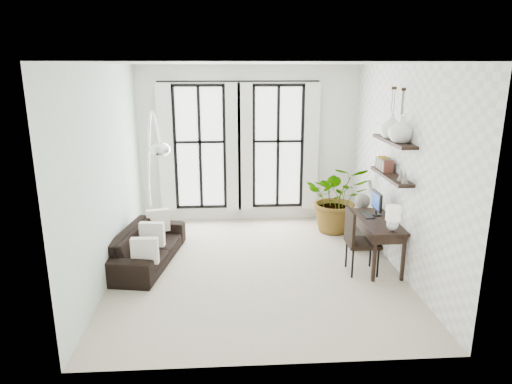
{
  "coord_description": "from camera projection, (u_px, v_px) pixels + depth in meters",
  "views": [
    {
      "loc": [
        -0.45,
        -6.79,
        3.15
      ],
      "look_at": [
        0.01,
        0.3,
        1.2
      ],
      "focal_mm": 32.0,
      "sensor_mm": 36.0,
      "label": 1
    }
  ],
  "objects": [
    {
      "name": "wall_left",
      "position": [
        107.0,
        174.0,
        6.84
      ],
      "size": [
        0.0,
        5.0,
        5.0
      ],
      "primitive_type": "plane",
      "rotation": [
        1.57,
        0.0,
        1.57
      ],
      "color": "silver",
      "rests_on": "floor"
    },
    {
      "name": "arc_lamp",
      "position": [
        153.0,
        144.0,
        7.68
      ],
      "size": [
        0.75,
        1.44,
        2.46
      ],
      "color": "silver",
      "rests_on": "floor"
    },
    {
      "name": "vase_b",
      "position": [
        392.0,
        126.0,
        7.07
      ],
      "size": [
        0.37,
        0.37,
        0.38
      ],
      "primitive_type": "imported",
      "color": "white",
      "rests_on": "shelf_upper"
    },
    {
      "name": "floor",
      "position": [
        257.0,
        268.0,
        7.4
      ],
      "size": [
        5.0,
        5.0,
        0.0
      ],
      "primitive_type": "plane",
      "color": "#BAAC94",
      "rests_on": "ground"
    },
    {
      "name": "windows",
      "position": [
        239.0,
        147.0,
        9.31
      ],
      "size": [
        3.26,
        0.13,
        2.65
      ],
      "color": "white",
      "rests_on": "wall_back"
    },
    {
      "name": "vase_a",
      "position": [
        401.0,
        129.0,
        6.69
      ],
      "size": [
        0.37,
        0.37,
        0.38
      ],
      "primitive_type": "imported",
      "color": "white",
      "rests_on": "shelf_upper"
    },
    {
      "name": "wall_shelves",
      "position": [
        391.0,
        161.0,
        7.11
      ],
      "size": [
        0.25,
        1.3,
        0.6
      ],
      "color": "black",
      "rests_on": "wall_right"
    },
    {
      "name": "desk_chair",
      "position": [
        357.0,
        237.0,
        7.1
      ],
      "size": [
        0.5,
        0.5,
        1.04
      ],
      "rotation": [
        0.0,
        0.0,
        -0.01
      ],
      "color": "black",
      "rests_on": "floor"
    },
    {
      "name": "wall_right",
      "position": [
        400.0,
        170.0,
        7.11
      ],
      "size": [
        0.0,
        5.0,
        5.0
      ],
      "primitive_type": "plane",
      "rotation": [
        1.57,
        0.0,
        -1.57
      ],
      "color": "white",
      "rests_on": "floor"
    },
    {
      "name": "throw_pillows",
      "position": [
        152.0,
        234.0,
        7.48
      ],
      "size": [
        0.4,
        1.52,
        0.4
      ],
      "color": "white",
      "rests_on": "sofa"
    },
    {
      "name": "wall_back",
      "position": [
        249.0,
        145.0,
        9.38
      ],
      "size": [
        4.5,
        0.0,
        4.5
      ],
      "primitive_type": "plane",
      "rotation": [
        1.57,
        0.0,
        0.0
      ],
      "color": "white",
      "rests_on": "floor"
    },
    {
      "name": "plant",
      "position": [
        337.0,
        198.0,
        8.89
      ],
      "size": [
        1.36,
        1.23,
        1.36
      ],
      "primitive_type": "imported",
      "rotation": [
        0.0,
        0.0,
        -0.14
      ],
      "color": "#2D7228",
      "rests_on": "floor"
    },
    {
      "name": "sofa",
      "position": [
        147.0,
        246.0,
        7.53
      ],
      "size": [
        1.12,
        2.11,
        0.58
      ],
      "primitive_type": "imported",
      "rotation": [
        0.0,
        0.0,
        1.4
      ],
      "color": "black",
      "rests_on": "floor"
    },
    {
      "name": "desk",
      "position": [
        378.0,
        224.0,
        7.28
      ],
      "size": [
        0.55,
        1.31,
        1.17
      ],
      "color": "black",
      "rests_on": "floor"
    },
    {
      "name": "buddha",
      "position": [
        361.0,
        224.0,
        8.23
      ],
      "size": [
        0.54,
        0.54,
        0.98
      ],
      "color": "slate",
      "rests_on": "floor"
    },
    {
      "name": "ceiling",
      "position": [
        257.0,
        63.0,
        6.55
      ],
      "size": [
        5.0,
        5.0,
        0.0
      ],
      "primitive_type": "plane",
      "color": "white",
      "rests_on": "wall_back"
    }
  ]
}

